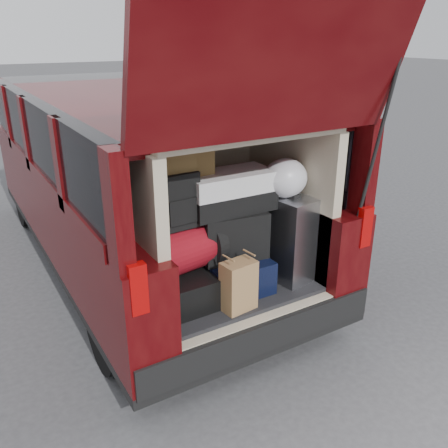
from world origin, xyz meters
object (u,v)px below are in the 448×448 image
Objects in this scene: black_soft_case at (232,234)px; backpack at (177,200)px; red_duffel at (182,248)px; black_hardshell at (180,285)px; navy_hardshell at (230,271)px; silver_roller at (285,237)px; twotone_duffel at (229,191)px; kraft_bag at (239,286)px.

black_soft_case is 1.27× the size of backpack.
red_duffel is 1.08× the size of black_soft_case.
navy_hardshell reaches higher than black_hardshell.
silver_roller is 1.04× the size of twotone_duffel.
kraft_bag is 0.46m from red_duffel.
black_soft_case reaches higher than red_duffel.
kraft_bag is (0.28, -0.32, 0.06)m from black_hardshell.
backpack is at bearing -169.92° from red_duffel.
black_hardshell is 0.43m from kraft_bag.
black_hardshell is 0.90× the size of twotone_duffel.
black_soft_case is at bearing -3.61° from black_hardshell.
black_soft_case reaches higher than black_hardshell.
twotone_duffel is at bearing 2.55° from black_hardshell.
navy_hardshell is at bearing -2.30° from black_hardshell.
black_soft_case is (0.13, 0.30, 0.24)m from kraft_bag.
navy_hardshell is at bearing -2.50° from backpack.
black_hardshell is at bearing -174.40° from black_soft_case.
twotone_duffel is at bearing 2.23° from backpack.
red_duffel is (-0.26, 0.31, 0.22)m from kraft_bag.
silver_roller is at bearing -9.15° from navy_hardshell.
kraft_bag is (-0.56, -0.23, -0.15)m from silver_roller.
red_duffel reaches higher than kraft_bag.
black_soft_case reaches higher than navy_hardshell.
kraft_bag is at bearing -48.96° from black_hardshell.
black_soft_case is (0.39, -0.01, 0.02)m from red_duffel.
kraft_bag is 0.69× the size of red_duffel.
black_hardshell is at bearing 179.56° from navy_hardshell.
black_hardshell is 0.40m from navy_hardshell.
black_soft_case is at bearing -48.39° from navy_hardshell.
navy_hardshell is 0.75m from backpack.
black_soft_case is at bearing 162.12° from silver_roller.
backpack is (-0.00, -0.01, 0.64)m from black_hardshell.
silver_roller is (0.85, -0.09, 0.21)m from black_hardshell.
black_hardshell is 0.51m from black_soft_case.
twotone_duffel reaches higher than kraft_bag.
black_soft_case is (-0.44, 0.07, 0.09)m from silver_roller.
backpack reaches higher than silver_roller.
backpack reaches higher than black_hardshell.
red_duffel is (0.02, -0.00, 0.28)m from black_hardshell.
black_hardshell is 1.19× the size of black_soft_case.
navy_hardshell is 1.58× the size of kraft_bag.
silver_roller reaches higher than black_hardshell.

